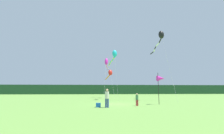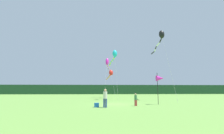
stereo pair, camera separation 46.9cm
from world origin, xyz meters
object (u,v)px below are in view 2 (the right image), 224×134
object	(u,v)px
banner_flag_pole	(160,79)
kite_red	(111,73)
kite_cyan	(114,55)
person_child	(136,99)
kite_magenta	(107,62)
cooler_box	(97,105)
person_adult	(105,97)
kite_black	(161,37)

from	to	relation	value
banner_flag_pole	kite_red	world-z (taller)	kite_red
kite_cyan	person_child	bearing A→B (deg)	-81.65
banner_flag_pole	kite_cyan	world-z (taller)	kite_cyan
banner_flag_pole	kite_magenta	size ratio (longest dim) A/B	0.42
cooler_box	person_adult	bearing A→B (deg)	-26.18
person_adult	kite_black	distance (m)	17.70
kite_red	kite_cyan	distance (m)	6.58
banner_flag_pole	kite_black	distance (m)	11.64
banner_flag_pole	kite_magenta	distance (m)	18.07
cooler_box	kite_black	world-z (taller)	kite_black
kite_black	kite_magenta	bearing A→B (deg)	136.81
kite_black	kite_magenta	xyz separation A→B (m)	(-9.26, 8.69, -3.19)
person_adult	kite_red	distance (m)	18.14
banner_flag_pole	kite_cyan	xyz separation A→B (m)	(-4.85, 8.76, 4.84)
person_child	banner_flag_pole	bearing A→B (deg)	23.83
kite_cyan	kite_magenta	world-z (taller)	kite_magenta
banner_flag_pole	kite_black	xyz separation A→B (m)	(3.39, 7.69, 8.05)
cooler_box	kite_cyan	size ratio (longest dim) A/B	0.05
kite_red	kite_cyan	size ratio (longest dim) A/B	0.69
banner_flag_pole	kite_red	bearing A→B (deg)	109.34
kite_cyan	kite_red	bearing A→B (deg)	93.20
cooler_box	kite_black	xyz separation A→B (m)	(10.90, 10.08, 10.90)
cooler_box	kite_magenta	distance (m)	20.36
kite_red	kite_cyan	world-z (taller)	kite_cyan
person_child	banner_flag_pole	size ratio (longest dim) A/B	0.35
person_adult	kite_black	bearing A→B (deg)	46.22
person_child	kite_cyan	distance (m)	12.57
kite_red	kite_cyan	xyz separation A→B (m)	(0.34, -6.01, 2.65)
kite_black	person_child	bearing A→B (deg)	-126.33
person_adult	person_child	bearing A→B (deg)	21.84
cooler_box	banner_flag_pole	xyz separation A→B (m)	(7.50, 2.39, 2.85)
banner_flag_pole	kite_magenta	xyz separation A→B (m)	(-5.87, 16.38, 4.86)
kite_cyan	kite_magenta	size ratio (longest dim) A/B	0.98
person_child	kite_magenta	distance (m)	19.41
banner_flag_pole	kite_cyan	size ratio (longest dim) A/B	0.43
kite_red	kite_black	bearing A→B (deg)	-39.54
banner_flag_pole	kite_magenta	bearing A→B (deg)	109.71
person_child	kite_cyan	world-z (taller)	kite_cyan
kite_black	person_adult	bearing A→B (deg)	-133.78
person_adult	person_child	distance (m)	3.58
kite_magenta	person_adult	bearing A→B (deg)	-92.37
kite_black	kite_cyan	xyz separation A→B (m)	(-8.24, 1.07, -3.22)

